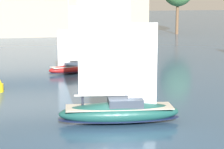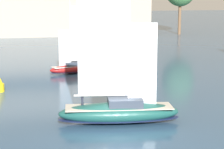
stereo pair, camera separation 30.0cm
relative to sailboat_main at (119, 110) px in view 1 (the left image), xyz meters
The scene contains 3 objects.
ground_plane 1.09m from the sailboat_main, behind, with size 400.00×400.00×0.00m, color #2D4C6B.
sailboat_main is the anchor object (origin of this frame).
sailboat_moored_near_marina 22.93m from the sailboat_main, 93.00° to the left, with size 7.29×4.03×9.67m.
Camera 1 is at (-7.45, -33.79, 10.68)m, focal length 70.00 mm.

